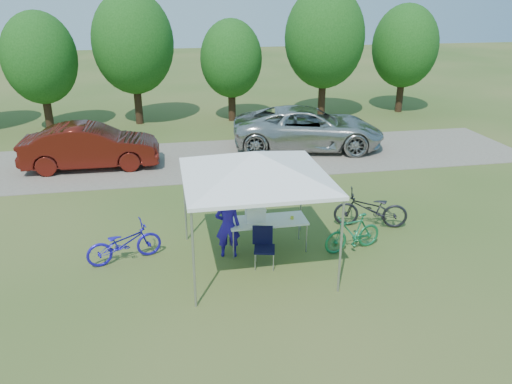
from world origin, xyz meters
The scene contains 14 objects.
ground centered at (0.00, 0.00, 0.00)m, with size 100.00×100.00×0.00m, color #2D5119.
gravel_strip centered at (0.00, 8.00, 0.01)m, with size 24.00×5.00×0.02m, color gray.
canopy centered at (0.00, 0.00, 2.65)m, with size 4.53×4.53×3.00m.
treeline centered at (-0.29, 14.05, 3.53)m, with size 24.89×4.28×6.30m.
folding_table centered at (0.43, 0.64, 0.73)m, with size 1.89×0.79×0.78m.
folding_chair centered at (0.18, -0.08, 0.54)m, with size 0.56×0.58×0.92m.
cooler centered at (0.12, 0.64, 0.95)m, with size 0.48×0.33×0.35m.
ice_cream_cup centered at (1.02, 0.59, 0.81)m, with size 0.08×0.08×0.06m, color gold.
cyclist centered at (-0.57, 0.47, 0.79)m, with size 0.58×0.38×1.59m, color #221297.
bike_blue centered at (-2.99, 0.69, 0.46)m, with size 0.61×1.75×0.92m, color #2015B9.
bike_green centered at (2.45, 0.18, 0.47)m, with size 0.44×1.55×0.93m, color #187042.
bike_dark centered at (3.40, 1.34, 0.51)m, with size 0.68×1.95×1.02m, color black.
minivan centered at (3.82, 8.73, 0.85)m, with size 2.76×5.98×1.66m, color #B5B5B0.
sedan centered at (-4.49, 7.85, 0.80)m, with size 1.66×4.75×1.57m, color #56150E.
Camera 1 is at (-1.90, -10.06, 5.87)m, focal length 35.00 mm.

